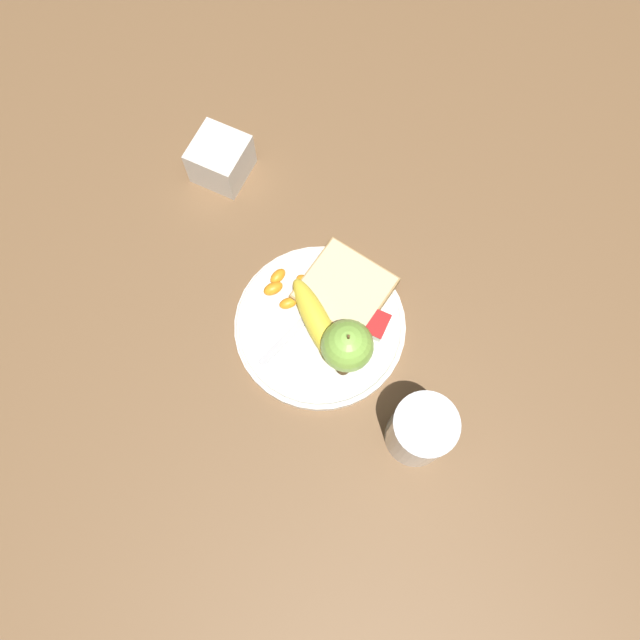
{
  "coord_description": "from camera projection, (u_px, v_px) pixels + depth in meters",
  "views": [
    {
      "loc": [
        -0.12,
        0.25,
        0.87
      ],
      "look_at": [
        0.0,
        0.0,
        0.03
      ],
      "focal_mm": 35.0,
      "sensor_mm": 36.0,
      "label": 1
    }
  ],
  "objects": [
    {
      "name": "banana",
      "position": [
        322.0,
        327.0,
        0.88
      ],
      "size": [
        0.14,
        0.12,
        0.04
      ],
      "color": "yellow",
      "rests_on": "plate"
    },
    {
      "name": "orange_segment_1",
      "position": [
        308.0,
        294.0,
        0.91
      ],
      "size": [
        0.04,
        0.04,
        0.02
      ],
      "color": "orange",
      "rests_on": "plate"
    },
    {
      "name": "plate",
      "position": [
        320.0,
        325.0,
        0.91
      ],
      "size": [
        0.25,
        0.25,
        0.01
      ],
      "color": "silver",
      "rests_on": "ground_plane"
    },
    {
      "name": "jam_packet",
      "position": [
        370.0,
        323.0,
        0.89
      ],
      "size": [
        0.05,
        0.04,
        0.02
      ],
      "color": "silver",
      "rests_on": "plate"
    },
    {
      "name": "orange_segment_2",
      "position": [
        288.0,
        303.0,
        0.9
      ],
      "size": [
        0.03,
        0.03,
        0.01
      ],
      "color": "orange",
      "rests_on": "plate"
    },
    {
      "name": "orange_segment_4",
      "position": [
        273.0,
        288.0,
        0.91
      ],
      "size": [
        0.03,
        0.03,
        0.02
      ],
      "color": "orange",
      "rests_on": "plate"
    },
    {
      "name": "juice_glass",
      "position": [
        420.0,
        431.0,
        0.81
      ],
      "size": [
        0.08,
        0.08,
        0.11
      ],
      "color": "silver",
      "rests_on": "ground_plane"
    },
    {
      "name": "bread_slice",
      "position": [
        345.0,
        289.0,
        0.91
      ],
      "size": [
        0.13,
        0.13,
        0.02
      ],
      "color": "#AB8751",
      "rests_on": "plate"
    },
    {
      "name": "orange_segment_3",
      "position": [
        305.0,
        281.0,
        0.91
      ],
      "size": [
        0.03,
        0.02,
        0.02
      ],
      "color": "orange",
      "rests_on": "plate"
    },
    {
      "name": "condiment_caddy",
      "position": [
        221.0,
        159.0,
        0.96
      ],
      "size": [
        0.08,
        0.08,
        0.07
      ],
      "color": "silver",
      "rests_on": "ground_plane"
    },
    {
      "name": "orange_segment_0",
      "position": [
        278.0,
        276.0,
        0.92
      ],
      "size": [
        0.02,
        0.03,
        0.02
      ],
      "color": "orange",
      "rests_on": "plate"
    },
    {
      "name": "apple",
      "position": [
        347.0,
        346.0,
        0.85
      ],
      "size": [
        0.07,
        0.07,
        0.08
      ],
      "color": "#84BC47",
      "rests_on": "plate"
    },
    {
      "name": "fork",
      "position": [
        308.0,
        317.0,
        0.9
      ],
      "size": [
        0.07,
        0.16,
        0.0
      ],
      "rotation": [
        0.0,
        0.0,
        10.69
      ],
      "color": "#B2B2B7",
      "rests_on": "plate"
    },
    {
      "name": "ground_plane",
      "position": [
        320.0,
        327.0,
        0.91
      ],
      "size": [
        3.0,
        3.0,
        0.0
      ],
      "primitive_type": "plane",
      "color": "brown"
    }
  ]
}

